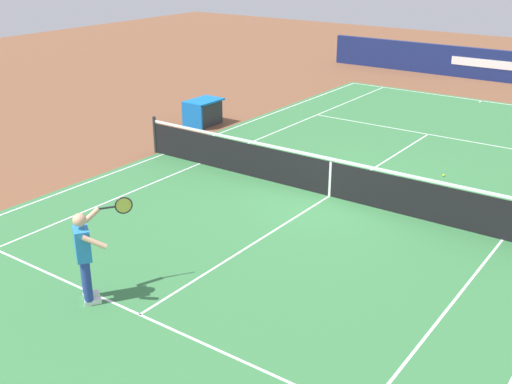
{
  "coord_description": "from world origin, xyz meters",
  "views": [
    {
      "loc": [
        12.54,
        6.77,
        5.81
      ],
      "look_at": [
        2.64,
        -0.31,
        0.9
      ],
      "focal_mm": 44.15,
      "sensor_mm": 36.0,
      "label": 1
    }
  ],
  "objects_px": {
    "tennis_ball": "(444,175)",
    "tennis_net": "(330,177)",
    "tennis_player_near": "(85,252)",
    "equipment_cart_tarped": "(203,112)"
  },
  "relations": [
    {
      "from": "tennis_ball",
      "to": "equipment_cart_tarped",
      "type": "distance_m",
      "value": 8.34
    },
    {
      "from": "tennis_player_near",
      "to": "tennis_ball",
      "type": "relative_size",
      "value": 25.71
    },
    {
      "from": "tennis_net",
      "to": "equipment_cart_tarped",
      "type": "bearing_deg",
      "value": -115.05
    },
    {
      "from": "tennis_player_near",
      "to": "tennis_net",
      "type": "bearing_deg",
      "value": 171.18
    },
    {
      "from": "tennis_player_near",
      "to": "equipment_cart_tarped",
      "type": "xyz_separation_m",
      "value": [
        -9.63,
        -5.54,
        -0.49
      ]
    },
    {
      "from": "tennis_player_near",
      "to": "equipment_cart_tarped",
      "type": "relative_size",
      "value": 1.36
    },
    {
      "from": "tennis_net",
      "to": "tennis_player_near",
      "type": "height_order",
      "value": "tennis_player_near"
    },
    {
      "from": "tennis_ball",
      "to": "tennis_net",
      "type": "bearing_deg",
      "value": -31.12
    },
    {
      "from": "tennis_player_near",
      "to": "tennis_ball",
      "type": "height_order",
      "value": "tennis_player_near"
    },
    {
      "from": "tennis_net",
      "to": "tennis_ball",
      "type": "relative_size",
      "value": 177.27
    }
  ]
}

